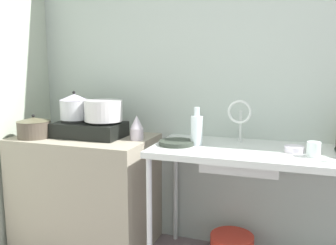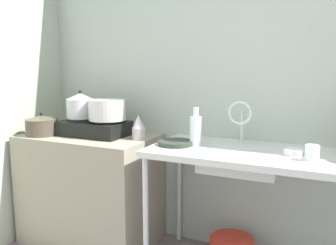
# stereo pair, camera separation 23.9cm
# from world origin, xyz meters

# --- Properties ---
(wall_back) EXTENTS (4.92, 0.10, 2.78)m
(wall_back) POSITION_xyz_m (0.00, 1.83, 1.39)
(wall_back) COLOR #A8B4AB
(wall_back) RESTS_ON ground
(counter_concrete) EXTENTS (1.00, 0.63, 0.84)m
(counter_concrete) POSITION_xyz_m (-1.52, 1.47, 0.42)
(counter_concrete) COLOR gray
(counter_concrete) RESTS_ON ground
(counter_sink) EXTENTS (1.50, 0.63, 0.84)m
(counter_sink) POSITION_xyz_m (-0.18, 1.47, 0.78)
(counter_sink) COLOR silver
(counter_sink) RESTS_ON ground
(stove) EXTENTS (0.51, 0.31, 0.13)m
(stove) POSITION_xyz_m (-1.48, 1.47, 0.90)
(stove) COLOR black
(stove) RESTS_ON counter_concrete
(pot_on_left_burner) EXTENTS (0.22, 0.22, 0.21)m
(pot_on_left_burner) POSITION_xyz_m (-1.60, 1.47, 1.07)
(pot_on_left_burner) COLOR silver
(pot_on_left_burner) RESTS_ON stove
(pot_on_right_burner) EXTENTS (0.27, 0.27, 0.15)m
(pot_on_right_burner) POSITION_xyz_m (-1.35, 1.47, 1.05)
(pot_on_right_burner) COLOR silver
(pot_on_right_burner) RESTS_ON stove
(pot_beside_stove) EXTENTS (0.24, 0.24, 0.18)m
(pot_beside_stove) POSITION_xyz_m (-1.85, 1.31, 0.92)
(pot_beside_stove) COLOR #4F4539
(pot_beside_stove) RESTS_ON counter_concrete
(percolator) EXTENTS (0.09, 0.09, 0.18)m
(percolator) POSITION_xyz_m (-1.10, 1.48, 0.93)
(percolator) COLOR silver
(percolator) RESTS_ON counter_concrete
(sink_basin) EXTENTS (0.48, 0.33, 0.13)m
(sink_basin) POSITION_xyz_m (-0.36, 1.45, 0.78)
(sink_basin) COLOR silver
(sink_basin) RESTS_ON counter_sink
(faucet) EXTENTS (0.16, 0.09, 0.30)m
(faucet) POSITION_xyz_m (-0.39, 1.59, 1.05)
(faucet) COLOR silver
(faucet) RESTS_ON counter_sink
(frying_pan) EXTENTS (0.24, 0.24, 0.03)m
(frying_pan) POSITION_xyz_m (-0.78, 1.42, 0.86)
(frying_pan) COLOR #30372E
(frying_pan) RESTS_ON counter_sink
(cup_by_rack) EXTENTS (0.08, 0.08, 0.09)m
(cup_by_rack) POSITION_xyz_m (0.07, 1.38, 0.89)
(cup_by_rack) COLOR white
(cup_by_rack) RESTS_ON counter_sink
(small_bowl_on_drainboard) EXTENTS (0.12, 0.12, 0.04)m
(small_bowl_on_drainboard) POSITION_xyz_m (-0.04, 1.47, 0.86)
(small_bowl_on_drainboard) COLOR white
(small_bowl_on_drainboard) RESTS_ON counter_sink
(bottle_by_sink) EXTENTS (0.08, 0.08, 0.25)m
(bottle_by_sink) POSITION_xyz_m (-0.66, 1.46, 0.95)
(bottle_by_sink) COLOR white
(bottle_by_sink) RESTS_ON counter_sink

